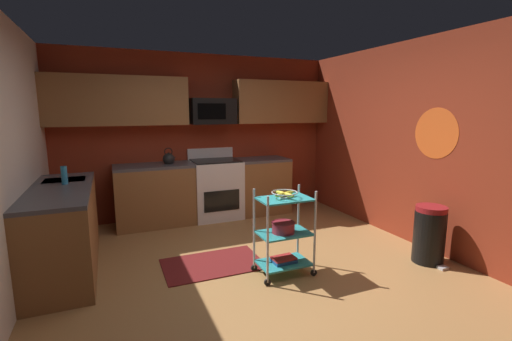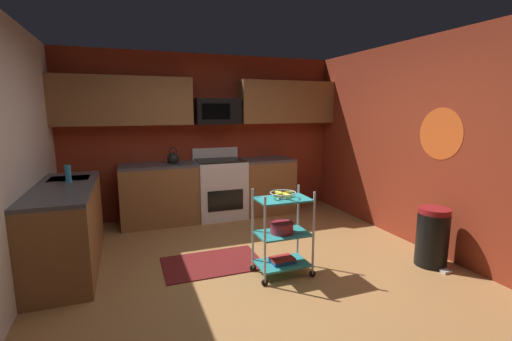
# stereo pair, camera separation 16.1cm
# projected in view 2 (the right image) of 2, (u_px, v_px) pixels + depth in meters

# --- Properties ---
(floor) EXTENTS (4.40, 4.80, 0.04)m
(floor) POSITION_uv_depth(u_px,v_px,m) (258.00, 275.00, 3.77)
(floor) COLOR #A87542
(floor) RESTS_ON ground
(wall_back) EXTENTS (4.52, 0.06, 2.60)m
(wall_back) POSITION_uv_depth(u_px,v_px,m) (206.00, 136.00, 5.78)
(wall_back) COLOR maroon
(wall_back) RESTS_ON ground
(wall_right) EXTENTS (0.06, 4.80, 2.60)m
(wall_right) POSITION_uv_depth(u_px,v_px,m) (428.00, 145.00, 4.30)
(wall_right) COLOR maroon
(wall_right) RESTS_ON ground
(wall_flower_decal) EXTENTS (0.00, 0.61, 0.61)m
(wall_flower_decal) POSITION_uv_depth(u_px,v_px,m) (440.00, 134.00, 4.08)
(wall_flower_decal) COLOR #E5591E
(counter_run) EXTENTS (3.57, 2.40, 0.92)m
(counter_run) POSITION_uv_depth(u_px,v_px,m) (166.00, 201.00, 4.92)
(counter_run) COLOR brown
(counter_run) RESTS_ON ground
(oven_range) EXTENTS (0.76, 0.65, 1.10)m
(oven_range) POSITION_uv_depth(u_px,v_px,m) (220.00, 188.00, 5.67)
(oven_range) COLOR white
(oven_range) RESTS_ON ground
(upper_cabinets) EXTENTS (4.40, 0.33, 0.70)m
(upper_cabinets) POSITION_uv_depth(u_px,v_px,m) (205.00, 102.00, 5.49)
(upper_cabinets) COLOR brown
(microwave) EXTENTS (0.70, 0.39, 0.40)m
(microwave) POSITION_uv_depth(u_px,v_px,m) (217.00, 111.00, 5.56)
(microwave) COLOR black
(rolling_cart) EXTENTS (0.61, 0.37, 0.91)m
(rolling_cart) POSITION_uv_depth(u_px,v_px,m) (283.00, 233.00, 3.67)
(rolling_cart) COLOR silver
(rolling_cart) RESTS_ON ground
(fruit_bowl) EXTENTS (0.27, 0.27, 0.07)m
(fruit_bowl) POSITION_uv_depth(u_px,v_px,m) (283.00, 194.00, 3.60)
(fruit_bowl) COLOR silver
(fruit_bowl) RESTS_ON rolling_cart
(mixing_bowl_large) EXTENTS (0.25, 0.25, 0.11)m
(mixing_bowl_large) POSITION_uv_depth(u_px,v_px,m) (282.00, 227.00, 3.65)
(mixing_bowl_large) COLOR maroon
(mixing_bowl_large) RESTS_ON rolling_cart
(book_stack) EXTENTS (0.26, 0.18, 0.05)m
(book_stack) POSITION_uv_depth(u_px,v_px,m) (282.00, 260.00, 3.72)
(book_stack) COLOR #1E4C8C
(book_stack) RESTS_ON rolling_cart
(kettle) EXTENTS (0.21, 0.18, 0.26)m
(kettle) POSITION_uv_depth(u_px,v_px,m) (173.00, 158.00, 5.33)
(kettle) COLOR black
(kettle) RESTS_ON counter_run
(dish_soap_bottle) EXTENTS (0.06, 0.06, 0.20)m
(dish_soap_bottle) POSITION_uv_depth(u_px,v_px,m) (68.00, 174.00, 3.93)
(dish_soap_bottle) COLOR #2D8CBF
(dish_soap_bottle) RESTS_ON counter_run
(trash_can) EXTENTS (0.34, 0.42, 0.66)m
(trash_can) POSITION_uv_depth(u_px,v_px,m) (432.00, 237.00, 3.91)
(trash_can) COLOR black
(trash_can) RESTS_ON ground
(floor_rug) EXTENTS (1.10, 0.70, 0.01)m
(floor_rug) POSITION_uv_depth(u_px,v_px,m) (212.00, 263.00, 3.99)
(floor_rug) COLOR maroon
(floor_rug) RESTS_ON ground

